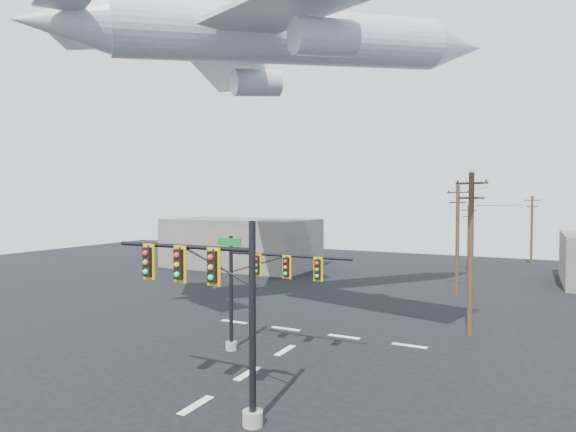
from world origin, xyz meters
The scene contains 11 objects.
ground centered at (0.00, 0.00, 0.00)m, with size 120.00×120.00×0.00m, color black.
lane_markings centered at (0.00, 5.33, 0.01)m, with size 14.00×21.20×0.01m.
signal_mast_near centered at (1.36, -0.53, 4.30)m, with size 6.87×0.84×7.65m.
signal_mast_far centered at (-0.91, 6.68, 3.67)m, with size 7.43×0.70×6.40m.
utility_pole_a centered at (8.86, 15.62, 5.27)m, with size 1.95×0.80×10.08m.
utility_pole_b centered at (6.42, 28.48, 5.07)m, with size 1.90×0.74×9.68m.
utility_pole_c centered at (5.88, 41.84, 4.04)m, with size 1.55×0.52×7.72m.
utility_pole_d centered at (12.24, 54.15, 4.67)m, with size 1.85×0.32×8.91m.
power_lines centered at (7.63, 35.31, 8.29)m, with size 7.91×38.54×1.50m.
airliner centered at (-2.51, 13.60, 19.28)m, with size 27.30×29.04×8.85m.
building_left centered at (-20.00, 35.00, 3.00)m, with size 18.00×10.00×6.00m, color slate.
Camera 1 is at (12.12, -15.59, 8.44)m, focal length 30.00 mm.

